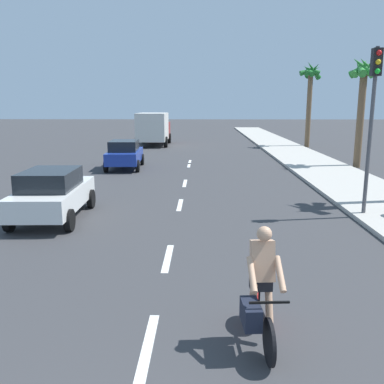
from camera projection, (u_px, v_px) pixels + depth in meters
name	position (u px, v px, depth m)	size (l,w,h in m)	color
ground_plane	(187.00, 174.00, 21.69)	(160.00, 160.00, 0.00)	#38383A
sidewalk_strip	(319.00, 167.00, 23.45)	(3.60, 80.00, 0.14)	#B2ADA3
lane_stripe_1	(148.00, 345.00, 6.23)	(0.16, 1.80, 0.01)	white
lane_stripe_2	(168.00, 258.00, 9.77)	(0.16, 1.80, 0.01)	white
lane_stripe_3	(180.00, 205.00, 14.93)	(0.16, 1.80, 0.01)	white
lane_stripe_4	(185.00, 183.00, 19.02)	(0.16, 1.80, 0.01)	white
lane_stripe_5	(189.00, 165.00, 24.63)	(0.16, 1.80, 0.01)	white
lane_stripe_6	(190.00, 162.00, 26.04)	(0.16, 1.80, 0.01)	white
cyclist	(260.00, 293.00, 6.10)	(0.65, 1.71, 1.82)	black
parked_car_white	(53.00, 193.00, 12.95)	(2.01, 4.09, 1.57)	white
parked_car_blue	(125.00, 154.00, 23.24)	(2.02, 4.06, 1.57)	#1E389E
delivery_truck	(154.00, 128.00, 36.31)	(2.70, 6.25, 2.80)	maroon
palm_tree_far	(363.00, 84.00, 22.85)	(1.78, 1.77, 6.20)	brown
palm_tree_distant	(310.00, 82.00, 34.07)	(1.84, 1.96, 7.05)	brown
traffic_signal	(373.00, 101.00, 12.60)	(0.28, 0.33, 5.20)	#4C4C51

